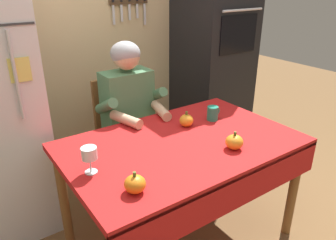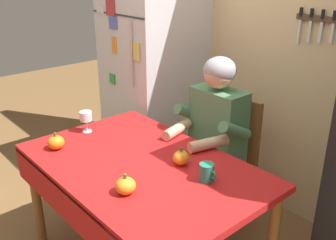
# 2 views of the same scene
# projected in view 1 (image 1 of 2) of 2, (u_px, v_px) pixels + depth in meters

# --- Properties ---
(back_wall_assembly) EXTENTS (3.70, 0.13, 2.60)m
(back_wall_assembly) POSITION_uv_depth(u_px,v_px,m) (97.00, 23.00, 2.69)
(back_wall_assembly) COLOR #D1B784
(back_wall_assembly) RESTS_ON ground
(wall_oven) EXTENTS (0.60, 0.64, 2.10)m
(wall_oven) POSITION_uv_depth(u_px,v_px,m) (213.00, 46.00, 3.05)
(wall_oven) COLOR black
(wall_oven) RESTS_ON ground
(dining_table) EXTENTS (1.40, 0.90, 0.74)m
(dining_table) POSITION_uv_depth(u_px,v_px,m) (184.00, 155.00, 1.97)
(dining_table) COLOR brown
(dining_table) RESTS_ON ground
(chair_behind_person) EXTENTS (0.40, 0.40, 0.93)m
(chair_behind_person) POSITION_uv_depth(u_px,v_px,m) (122.00, 131.00, 2.61)
(chair_behind_person) COLOR brown
(chair_behind_person) RESTS_ON ground
(seated_person) EXTENTS (0.47, 0.55, 1.25)m
(seated_person) POSITION_uv_depth(u_px,v_px,m) (132.00, 112.00, 2.38)
(seated_person) COLOR #38384C
(seated_person) RESTS_ON ground
(coffee_mug) EXTENTS (0.10, 0.08, 0.10)m
(coffee_mug) POSITION_uv_depth(u_px,v_px,m) (213.00, 113.00, 2.23)
(coffee_mug) COLOR #237F66
(coffee_mug) RESTS_ON dining_table
(wine_glass) EXTENTS (0.08, 0.08, 0.14)m
(wine_glass) POSITION_uv_depth(u_px,v_px,m) (89.00, 155.00, 1.60)
(wine_glass) COLOR white
(wine_glass) RESTS_ON dining_table
(pumpkin_large) EXTENTS (0.10, 0.10, 0.11)m
(pumpkin_large) POSITION_uv_depth(u_px,v_px,m) (135.00, 184.00, 1.47)
(pumpkin_large) COLOR orange
(pumpkin_large) RESTS_ON dining_table
(pumpkin_medium) EXTENTS (0.10, 0.10, 0.11)m
(pumpkin_medium) POSITION_uv_depth(u_px,v_px,m) (234.00, 142.00, 1.85)
(pumpkin_medium) COLOR orange
(pumpkin_medium) RESTS_ON dining_table
(pumpkin_small) EXTENTS (0.09, 0.09, 0.10)m
(pumpkin_small) POSITION_uv_depth(u_px,v_px,m) (186.00, 120.00, 2.13)
(pumpkin_small) COLOR orange
(pumpkin_small) RESTS_ON dining_table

